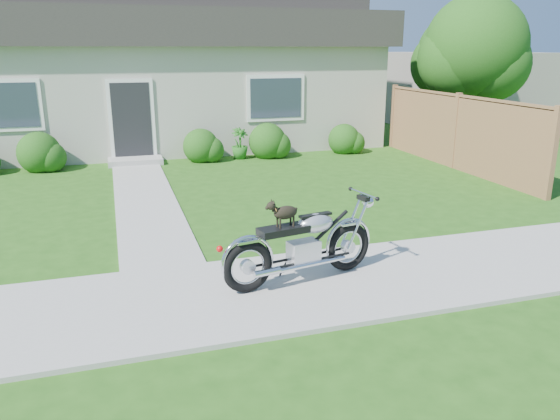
# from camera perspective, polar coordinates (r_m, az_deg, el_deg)

# --- Properties ---
(ground) EXTENTS (80.00, 80.00, 0.00)m
(ground) POSITION_cam_1_polar(r_m,az_deg,el_deg) (7.10, 1.15, -8.14)
(ground) COLOR #235114
(ground) RESTS_ON ground
(sidewalk) EXTENTS (24.00, 2.20, 0.04)m
(sidewalk) POSITION_cam_1_polar(r_m,az_deg,el_deg) (7.09, 1.15, -8.00)
(sidewalk) COLOR #9E9B93
(sidewalk) RESTS_ON ground
(walkway) EXTENTS (1.20, 8.00, 0.03)m
(walkway) POSITION_cam_1_polar(r_m,az_deg,el_deg) (11.51, -13.92, 1.23)
(walkway) COLOR #9E9B93
(walkway) RESTS_ON ground
(house) EXTENTS (12.60, 7.03, 4.50)m
(house) POSITION_cam_1_polar(r_m,az_deg,el_deg) (18.24, -11.08, 13.74)
(house) COLOR #B2AEA1
(house) RESTS_ON ground
(fence) EXTENTS (0.12, 6.62, 1.90)m
(fence) POSITION_cam_1_polar(r_m,az_deg,el_deg) (14.64, 17.91, 7.83)
(fence) COLOR #8F5F40
(fence) RESTS_ON ground
(tree_near) EXTENTS (2.93, 2.92, 4.47)m
(tree_near) POSITION_cam_1_polar(r_m,az_deg,el_deg) (17.31, 20.18, 15.29)
(tree_near) COLOR #3D2B1C
(tree_near) RESTS_ON ground
(tree_far) EXTENTS (2.72, 2.67, 4.10)m
(tree_far) POSITION_cam_1_polar(r_m,az_deg,el_deg) (19.47, 18.51, 14.76)
(tree_far) COLOR #3D2B1C
(tree_far) RESTS_ON ground
(shrub_row) EXTENTS (10.64, 1.06, 1.06)m
(shrub_row) POSITION_cam_1_polar(r_m,az_deg,el_deg) (14.91, -11.11, 6.45)
(shrub_row) COLOR #214F15
(shrub_row) RESTS_ON ground
(potted_plant_left) EXTENTS (0.72, 0.65, 0.71)m
(potted_plant_left) POSITION_cam_1_polar(r_m,az_deg,el_deg) (15.00, -23.66, 5.15)
(potted_plant_left) COLOR #305F19
(potted_plant_left) RESTS_ON ground
(potted_plant_right) EXTENTS (0.60, 0.60, 0.85)m
(potted_plant_right) POSITION_cam_1_polar(r_m,az_deg,el_deg) (15.26, -4.25, 6.95)
(potted_plant_right) COLOR #23661C
(potted_plant_right) RESTS_ON ground
(motorcycle_with_dog) EXTENTS (2.21, 0.74, 1.13)m
(motorcycle_with_dog) POSITION_cam_1_polar(r_m,az_deg,el_deg) (7.06, 2.48, -3.55)
(motorcycle_with_dog) COLOR black
(motorcycle_with_dog) RESTS_ON sidewalk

